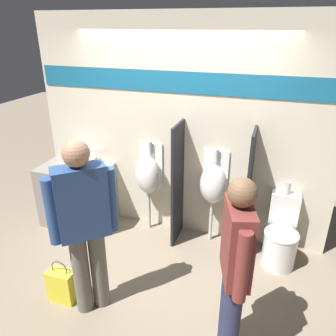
{
  "coord_description": "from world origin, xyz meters",
  "views": [
    {
      "loc": [
        1.09,
        -3.06,
        2.56
      ],
      "look_at": [
        0.0,
        0.17,
        1.05
      ],
      "focal_mm": 35.0,
      "sensor_mm": 36.0,
      "label": 1
    }
  ],
  "objects_px": {
    "urinal_near_counter": "(148,175)",
    "shopping_bag": "(62,285)",
    "toilet": "(281,238)",
    "urinal_far": "(213,184)",
    "sink_basin": "(79,161)",
    "person_with_lanyard": "(84,224)",
    "cell_phone": "(87,173)",
    "person_in_vest": "(235,264)"
  },
  "relations": [
    {
      "from": "cell_phone",
      "to": "person_with_lanyard",
      "type": "xyz_separation_m",
      "value": [
        0.68,
        -1.14,
        0.11
      ]
    },
    {
      "from": "sink_basin",
      "to": "person_in_vest",
      "type": "relative_size",
      "value": 0.27
    },
    {
      "from": "urinal_far",
      "to": "toilet",
      "type": "xyz_separation_m",
      "value": [
        0.84,
        -0.18,
        -0.47
      ]
    },
    {
      "from": "person_in_vest",
      "to": "shopping_bag",
      "type": "distance_m",
      "value": 1.8
    },
    {
      "from": "person_with_lanyard",
      "to": "urinal_far",
      "type": "bearing_deg",
      "value": 16.68
    },
    {
      "from": "person_with_lanyard",
      "to": "sink_basin",
      "type": "bearing_deg",
      "value": 81.83
    },
    {
      "from": "sink_basin",
      "to": "cell_phone",
      "type": "height_order",
      "value": "sink_basin"
    },
    {
      "from": "shopping_bag",
      "to": "person_in_vest",
      "type": "bearing_deg",
      "value": -0.03
    },
    {
      "from": "shopping_bag",
      "to": "urinal_near_counter",
      "type": "bearing_deg",
      "value": 76.59
    },
    {
      "from": "urinal_far",
      "to": "toilet",
      "type": "distance_m",
      "value": 0.98
    },
    {
      "from": "urinal_near_counter",
      "to": "sink_basin",
      "type": "bearing_deg",
      "value": -172.71
    },
    {
      "from": "urinal_near_counter",
      "to": "urinal_far",
      "type": "distance_m",
      "value": 0.84
    },
    {
      "from": "sink_basin",
      "to": "shopping_bag",
      "type": "bearing_deg",
      "value": -67.04
    },
    {
      "from": "cell_phone",
      "to": "person_in_vest",
      "type": "xyz_separation_m",
      "value": [
        2.0,
        -1.18,
        0.05
      ]
    },
    {
      "from": "urinal_far",
      "to": "shopping_bag",
      "type": "height_order",
      "value": "urinal_far"
    },
    {
      "from": "urinal_far",
      "to": "shopping_bag",
      "type": "distance_m",
      "value": 1.99
    },
    {
      "from": "sink_basin",
      "to": "person_with_lanyard",
      "type": "xyz_separation_m",
      "value": [
        0.9,
        -1.33,
        0.06
      ]
    },
    {
      "from": "sink_basin",
      "to": "cell_phone",
      "type": "distance_m",
      "value": 0.29
    },
    {
      "from": "urinal_far",
      "to": "toilet",
      "type": "relative_size",
      "value": 1.28
    },
    {
      "from": "urinal_near_counter",
      "to": "urinal_far",
      "type": "height_order",
      "value": "same"
    },
    {
      "from": "toilet",
      "to": "sink_basin",
      "type": "bearing_deg",
      "value": 178.74
    },
    {
      "from": "toilet",
      "to": "urinal_near_counter",
      "type": "bearing_deg",
      "value": 174.02
    },
    {
      "from": "cell_phone",
      "to": "shopping_bag",
      "type": "relative_size",
      "value": 0.3
    },
    {
      "from": "sink_basin",
      "to": "shopping_bag",
      "type": "xyz_separation_m",
      "value": [
        0.57,
        -1.36,
        -0.72
      ]
    },
    {
      "from": "sink_basin",
      "to": "shopping_bag",
      "type": "relative_size",
      "value": 0.91
    },
    {
      "from": "sink_basin",
      "to": "person_with_lanyard",
      "type": "height_order",
      "value": "person_with_lanyard"
    },
    {
      "from": "sink_basin",
      "to": "person_in_vest",
      "type": "xyz_separation_m",
      "value": [
        2.22,
        -1.36,
        -0.01
      ]
    },
    {
      "from": "toilet",
      "to": "cell_phone",
      "type": "bearing_deg",
      "value": -177.03
    },
    {
      "from": "urinal_far",
      "to": "cell_phone",
      "type": "bearing_deg",
      "value": -169.02
    },
    {
      "from": "toilet",
      "to": "person_with_lanyard",
      "type": "bearing_deg",
      "value": -143.34
    },
    {
      "from": "person_in_vest",
      "to": "person_with_lanyard",
      "type": "relative_size",
      "value": 0.93
    },
    {
      "from": "urinal_far",
      "to": "person_with_lanyard",
      "type": "distance_m",
      "value": 1.69
    },
    {
      "from": "urinal_near_counter",
      "to": "shopping_bag",
      "type": "height_order",
      "value": "urinal_near_counter"
    },
    {
      "from": "urinal_near_counter",
      "to": "urinal_far",
      "type": "bearing_deg",
      "value": 0.0
    },
    {
      "from": "person_in_vest",
      "to": "person_with_lanyard",
      "type": "bearing_deg",
      "value": 72.23
    },
    {
      "from": "urinal_near_counter",
      "to": "shopping_bag",
      "type": "relative_size",
      "value": 2.56
    },
    {
      "from": "toilet",
      "to": "shopping_bag",
      "type": "distance_m",
      "value": 2.42
    },
    {
      "from": "urinal_far",
      "to": "toilet",
      "type": "height_order",
      "value": "urinal_far"
    },
    {
      "from": "cell_phone",
      "to": "person_in_vest",
      "type": "distance_m",
      "value": 2.32
    },
    {
      "from": "urinal_near_counter",
      "to": "urinal_far",
      "type": "relative_size",
      "value": 1.0
    },
    {
      "from": "shopping_bag",
      "to": "sink_basin",
      "type": "bearing_deg",
      "value": 112.96
    },
    {
      "from": "cell_phone",
      "to": "person_with_lanyard",
      "type": "height_order",
      "value": "person_with_lanyard"
    }
  ]
}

